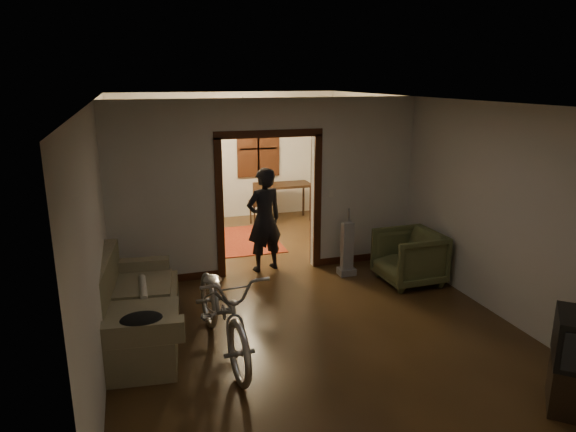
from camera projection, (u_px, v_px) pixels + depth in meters
name	position (u px, v px, depth m)	size (l,w,h in m)	color
floor	(282.00, 287.00, 7.86)	(5.00, 8.50, 0.01)	#322010
ceiling	(282.00, 100.00, 7.13)	(5.00, 8.50, 0.01)	white
wall_back	(227.00, 156.00, 11.41)	(5.00, 0.02, 2.80)	beige
wall_left	(101.00, 210.00, 6.78)	(0.02, 8.50, 2.80)	beige
wall_right	(431.00, 187.00, 8.21)	(0.02, 8.50, 2.80)	beige
partition_wall	(268.00, 188.00, 8.19)	(5.00, 0.14, 2.80)	beige
door_casing	(269.00, 206.00, 8.27)	(1.74, 0.20, 2.32)	#32170B
far_window	(258.00, 149.00, 11.54)	(0.98, 0.06, 1.28)	black
chandelier	(243.00, 119.00, 9.55)	(0.24, 0.24, 0.24)	#FFE0A5
light_switch	(331.00, 193.00, 8.46)	(0.08, 0.01, 0.12)	silver
sofa	(136.00, 301.00, 6.19)	(0.96, 2.13, 0.98)	#706B4A
rolled_paper	(143.00, 288.00, 6.48)	(0.09, 0.09, 0.73)	beige
jacket	(141.00, 319.00, 5.31)	(0.44, 0.33, 0.13)	black
bicycle	(223.00, 308.00, 5.85)	(0.73, 2.11, 1.11)	silver
armchair	(409.00, 257.00, 7.93)	(0.88, 0.91, 0.83)	#4F5530
vacuum	(347.00, 249.00, 8.23)	(0.27, 0.22, 0.88)	gray
person	(264.00, 220.00, 8.35)	(0.63, 0.41, 1.72)	black
oriental_rug	(240.00, 240.00, 10.07)	(1.44, 1.89, 0.01)	maroon
locker	(173.00, 188.00, 10.64)	(0.88, 0.49, 1.76)	#223620
globe	(170.00, 137.00, 10.37)	(0.25, 0.25, 0.25)	#1E5972
desk	(286.00, 202.00, 11.44)	(1.09, 0.61, 0.81)	black
desk_chair	(261.00, 203.00, 11.00)	(0.44, 0.44, 0.99)	black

